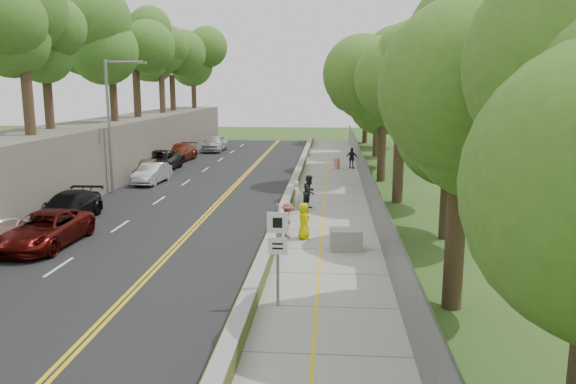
{
  "coord_description": "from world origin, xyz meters",
  "views": [
    {
      "loc": [
        2.57,
        -18.71,
        6.5
      ],
      "look_at": [
        0.5,
        8.0,
        1.4
      ],
      "focal_mm": 35.0,
      "sensor_mm": 36.0,
      "label": 1
    }
  ],
  "objects": [
    {
      "name": "car_7",
      "position": [
        -10.6,
        28.75,
        0.77
      ],
      "size": [
        2.55,
        5.24,
        1.47
      ],
      "primitive_type": "imported",
      "rotation": [
        0.0,
        0.0,
        -0.1
      ],
      "color": "maroon",
      "rests_on": "road"
    },
    {
      "name": "trees_embankment",
      "position": [
        -13.0,
        15.0,
        10.5
      ],
      "size": [
        6.4,
        66.0,
        13.0
      ],
      "primitive_type": null,
      "color": "#478028",
      "rests_on": "rock_embankment"
    },
    {
      "name": "car_6",
      "position": [
        -10.6,
        22.92,
        0.82
      ],
      "size": [
        2.7,
        5.69,
        1.57
      ],
      "primitive_type": "imported",
      "rotation": [
        0.0,
        0.0,
        0.02
      ],
      "color": "black",
      "rests_on": "road"
    },
    {
      "name": "car_3",
      "position": [
        -9.99,
        6.75,
        0.74
      ],
      "size": [
        2.03,
        4.83,
        1.39
      ],
      "primitive_type": "imported",
      "rotation": [
        0.0,
        0.0,
        0.02
      ],
      "color": "black",
      "rests_on": "road"
    },
    {
      "name": "rock_embankment",
      "position": [
        -13.5,
        15.0,
        2.0
      ],
      "size": [
        5.0,
        66.0,
        4.0
      ],
      "primitive_type": "cube",
      "color": "#595147",
      "rests_on": "ground"
    },
    {
      "name": "painter_3",
      "position": [
        0.75,
        4.62,
        0.81
      ],
      "size": [
        0.57,
        0.99,
        1.52
      ],
      "primitive_type": "imported",
      "rotation": [
        0.0,
        0.0,
        1.58
      ],
      "color": "#98483B",
      "rests_on": "sidewalk"
    },
    {
      "name": "sidewalk",
      "position": [
        2.55,
        15.0,
        0.03
      ],
      "size": [
        4.2,
        66.0,
        0.05
      ],
      "primitive_type": "cube",
      "color": "gray",
      "rests_on": "ground"
    },
    {
      "name": "streetlight",
      "position": [
        -10.46,
        14.0,
        4.64
      ],
      "size": [
        2.52,
        0.22,
        8.0
      ],
      "color": "gray",
      "rests_on": "ground"
    },
    {
      "name": "road",
      "position": [
        -5.4,
        15.0,
        0.02
      ],
      "size": [
        11.2,
        66.0,
        0.04
      ],
      "primitive_type": "cube",
      "color": "black",
      "rests_on": "ground"
    },
    {
      "name": "signpost",
      "position": [
        1.05,
        -3.02,
        1.96
      ],
      "size": [
        0.62,
        0.09,
        3.1
      ],
      "color": "gray",
      "rests_on": "sidewalk"
    },
    {
      "name": "painter_2",
      "position": [
        1.45,
        10.48,
        0.95
      ],
      "size": [
        0.98,
        1.08,
        1.8
      ],
      "primitive_type": "imported",
      "rotation": [
        0.0,
        0.0,
        1.14
      ],
      "color": "black",
      "rests_on": "sidewalk"
    },
    {
      "name": "person_far",
      "position": [
        4.2,
        25.38,
        0.87
      ],
      "size": [
        1.04,
        0.71,
        1.64
      ],
      "primitive_type": "imported",
      "rotation": [
        0.0,
        0.0,
        2.78
      ],
      "color": "black",
      "rests_on": "sidewalk"
    },
    {
      "name": "painter_1",
      "position": [
        0.82,
        9.99,
        0.84
      ],
      "size": [
        0.5,
        0.65,
        1.58
      ],
      "primitive_type": "imported",
      "rotation": [
        0.0,
        0.0,
        1.34
      ],
      "color": "silver",
      "rests_on": "sidewalk"
    },
    {
      "name": "car_2",
      "position": [
        -9.0,
        2.54,
        0.74
      ],
      "size": [
        2.42,
        5.07,
        1.4
      ],
      "primitive_type": "imported",
      "rotation": [
        0.0,
        0.0,
        -0.02
      ],
      "color": "#530C09",
      "rests_on": "road"
    },
    {
      "name": "car_4",
      "position": [
        -10.6,
        20.18,
        0.71
      ],
      "size": [
        1.98,
        4.07,
        1.34
      ],
      "primitive_type": "imported",
      "rotation": [
        0.0,
        0.0,
        0.1
      ],
      "color": "gray",
      "rests_on": "road"
    },
    {
      "name": "car_5",
      "position": [
        -9.39,
        17.57,
        0.71
      ],
      "size": [
        1.71,
        4.15,
        1.34
      ],
      "primitive_type": "imported",
      "rotation": [
        0.0,
        0.0,
        -0.07
      ],
      "color": "silver",
      "rests_on": "road"
    },
    {
      "name": "painter_0",
      "position": [
        1.45,
        4.47,
        0.83
      ],
      "size": [
        0.72,
        0.89,
        1.56
      ],
      "primitive_type": "imported",
      "rotation": [
        0.0,
        0.0,
        1.91
      ],
      "color": "#CAC501",
      "rests_on": "sidewalk"
    },
    {
      "name": "ground",
      "position": [
        0.0,
        0.0,
        0.0
      ],
      "size": [
        140.0,
        140.0,
        0.0
      ],
      "primitive_type": "plane",
      "color": "#33511E",
      "rests_on": "ground"
    },
    {
      "name": "car_8",
      "position": [
        -9.0,
        36.22,
        0.86
      ],
      "size": [
        2.02,
        4.83,
        1.64
      ],
      "primitive_type": "imported",
      "rotation": [
        0.0,
        0.0,
        -0.02
      ],
      "color": "silver",
      "rests_on": "road"
    },
    {
      "name": "chainlink_fence",
      "position": [
        4.65,
        15.0,
        1.0
      ],
      "size": [
        0.04,
        66.0,
        2.0
      ],
      "primitive_type": "cube",
      "color": "slate",
      "rests_on": "ground"
    },
    {
      "name": "trees_fenceside",
      "position": [
        7.0,
        15.0,
        7.0
      ],
      "size": [
        7.0,
        66.0,
        14.0
      ],
      "primitive_type": null,
      "color": "#4C8226",
      "rests_on": "ground"
    },
    {
      "name": "concrete_block",
      "position": [
        3.2,
        3.0,
        0.46
      ],
      "size": [
        1.31,
        1.02,
        0.83
      ],
      "primitive_type": "cube",
      "rotation": [
        0.0,
        0.0,
        0.08
      ],
      "color": "gray",
      "rests_on": "sidewalk"
    },
    {
      "name": "construction_barrel",
      "position": [
        3.0,
        25.16,
        0.47
      ],
      "size": [
        0.51,
        0.51,
        0.84
      ],
      "primitive_type": "cylinder",
      "color": "red",
      "rests_on": "sidewalk"
    },
    {
      "name": "jersey_barrier",
      "position": [
        0.25,
        15.0,
        0.3
      ],
      "size": [
        0.42,
        66.0,
        0.6
      ],
      "primitive_type": "cube",
      "color": "#CCDD34",
      "rests_on": "ground"
    }
  ]
}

